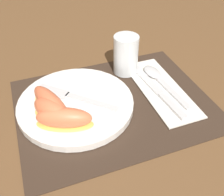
# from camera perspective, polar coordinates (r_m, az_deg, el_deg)

# --- Properties ---
(ground_plane) EXTENTS (3.00, 3.00, 0.00)m
(ground_plane) POSITION_cam_1_polar(r_m,az_deg,el_deg) (0.59, 0.47, -1.33)
(ground_plane) COLOR brown
(placemat) EXTENTS (0.42, 0.33, 0.00)m
(placemat) POSITION_cam_1_polar(r_m,az_deg,el_deg) (0.58, 0.47, -1.19)
(placemat) COLOR #38281E
(placemat) RESTS_ON ground_plane
(plate) EXTENTS (0.25, 0.25, 0.02)m
(plate) POSITION_cam_1_polar(r_m,az_deg,el_deg) (0.57, -7.86, -1.31)
(plate) COLOR white
(plate) RESTS_ON placemat
(juice_glass) EXTENTS (0.06, 0.06, 0.10)m
(juice_glass) POSITION_cam_1_polar(r_m,az_deg,el_deg) (0.66, 3.01, 8.94)
(juice_glass) COLOR silver
(juice_glass) RESTS_ON placemat
(napkin) EXTENTS (0.09, 0.24, 0.00)m
(napkin) POSITION_cam_1_polar(r_m,az_deg,el_deg) (0.63, 10.48, 2.02)
(napkin) COLOR white
(napkin) RESTS_ON placemat
(knife) EXTENTS (0.04, 0.22, 0.01)m
(knife) POSITION_cam_1_polar(r_m,az_deg,el_deg) (0.62, 9.74, 1.75)
(knife) COLOR silver
(knife) RESTS_ON napkin
(spoon) EXTENTS (0.04, 0.18, 0.01)m
(spoon) POSITION_cam_1_polar(r_m,az_deg,el_deg) (0.65, 9.90, 4.45)
(spoon) COLOR silver
(spoon) RESTS_ON napkin
(fork) EXTENTS (0.16, 0.15, 0.00)m
(fork) POSITION_cam_1_polar(r_m,az_deg,el_deg) (0.58, -9.07, 0.28)
(fork) COLOR silver
(fork) RESTS_ON plate
(citrus_wedge_0) EXTENTS (0.08, 0.14, 0.05)m
(citrus_wedge_0) POSITION_cam_1_polar(r_m,az_deg,el_deg) (0.54, -13.08, -1.32)
(citrus_wedge_0) COLOR #F7C656
(citrus_wedge_0) RESTS_ON plate
(citrus_wedge_1) EXTENTS (0.09, 0.11, 0.04)m
(citrus_wedge_1) POSITION_cam_1_polar(r_m,az_deg,el_deg) (0.52, -12.74, -3.05)
(citrus_wedge_1) COLOR #F7C656
(citrus_wedge_1) RESTS_ON plate
(citrus_wedge_2) EXTENTS (0.12, 0.08, 0.04)m
(citrus_wedge_2) POSITION_cam_1_polar(r_m,az_deg,el_deg) (0.51, -10.37, -4.52)
(citrus_wedge_2) COLOR #F7C656
(citrus_wedge_2) RESTS_ON plate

